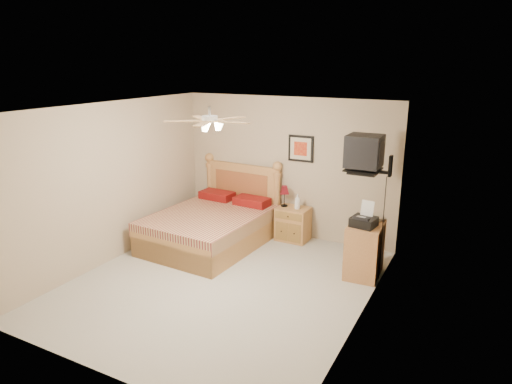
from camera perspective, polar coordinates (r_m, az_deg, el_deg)
floor at (r=6.72m, az=-4.28°, el=-11.28°), size 4.50×4.50×0.00m
ceiling at (r=6.00m, az=-4.78°, el=10.42°), size 4.00×4.50×0.04m
wall_back at (r=8.18m, az=3.86°, el=3.07°), size 4.00×0.04×2.50m
wall_front at (r=4.63m, az=-19.58°, el=-8.31°), size 4.00×0.04×2.50m
wall_left at (r=7.47m, az=-17.65°, el=1.09°), size 0.04×4.50×2.50m
wall_right at (r=5.50m, az=13.48°, el=-3.88°), size 0.04×4.50×2.50m
bed at (r=7.80m, az=-5.91°, el=-1.91°), size 1.73×2.20×1.37m
nightstand at (r=8.14m, az=4.64°, el=-3.99°), size 0.56×0.42×0.60m
table_lamp at (r=8.07m, az=3.57°, el=-0.50°), size 0.24×0.24×0.38m
lotion_bottle at (r=7.95m, az=5.21°, el=-1.20°), size 0.12×0.12×0.26m
framed_picture at (r=7.98m, az=5.63°, el=5.42°), size 0.46×0.04×0.46m
dresser at (r=6.97m, az=13.41°, el=-7.03°), size 0.50×0.70×0.80m
fax_machine at (r=6.69m, az=13.38°, el=-2.75°), size 0.38×0.40×0.35m
magazine_lower at (r=7.06m, az=13.87°, el=-3.17°), size 0.30×0.34×0.03m
magazine_upper at (r=7.05m, az=14.04°, el=-3.02°), size 0.33×0.36×0.02m
wall_tv at (r=6.67m, az=14.62°, el=4.53°), size 0.56×0.46×0.58m
ceiling_fan at (r=5.85m, az=-5.81°, el=8.87°), size 1.14×1.14×0.28m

